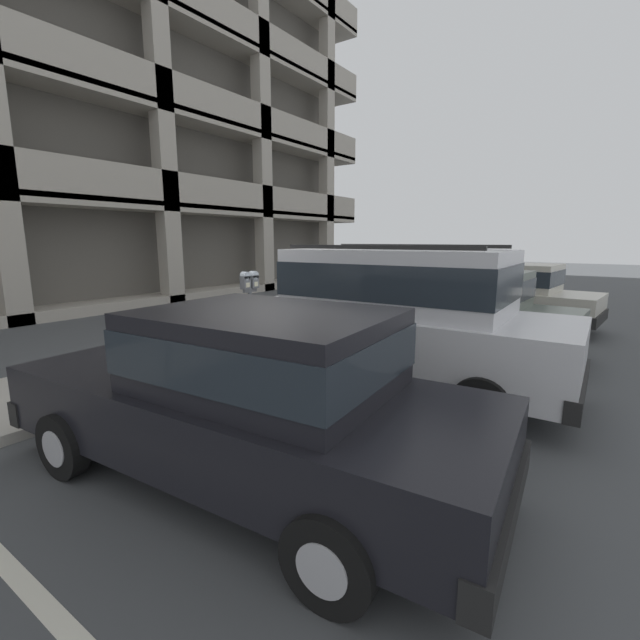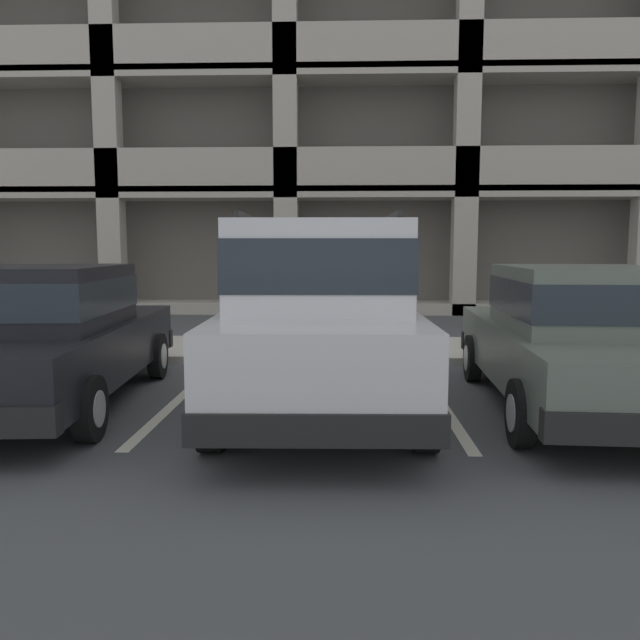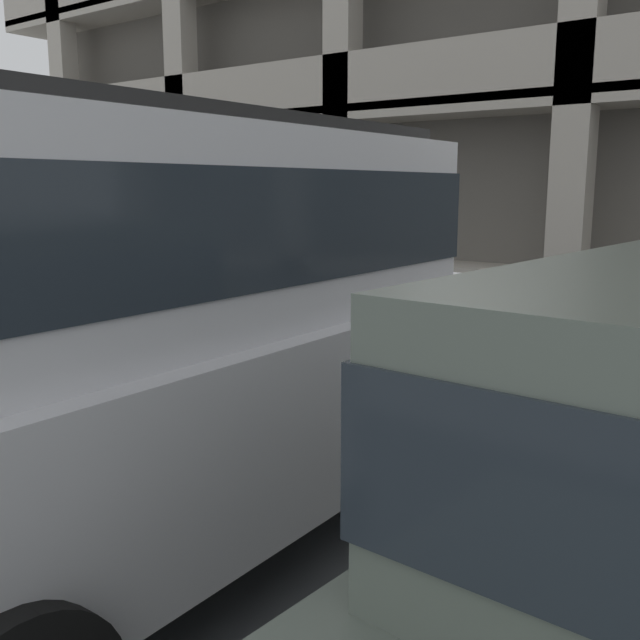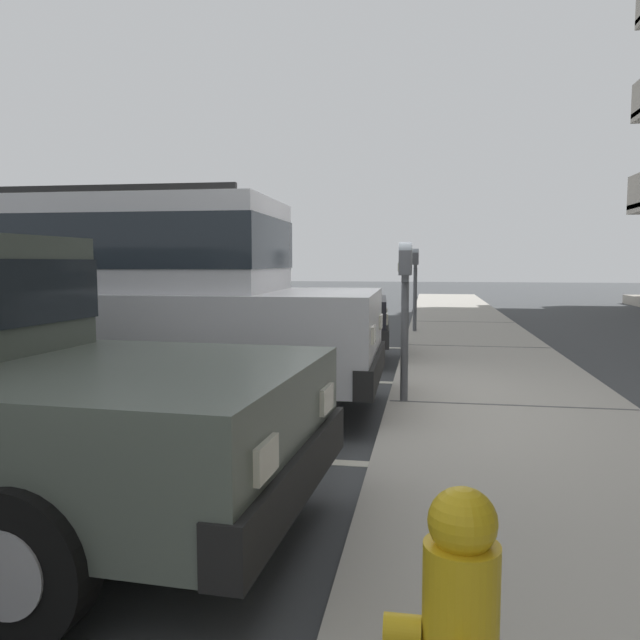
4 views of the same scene
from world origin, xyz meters
name	(u,v)px [view 4 (image 4 of 4)]	position (x,y,z in m)	size (l,w,h in m)	color
ground_plane	(366,418)	(0.00, 0.00, -0.05)	(80.00, 80.00, 0.10)	#444749
sidewalk	(510,412)	(0.00, 1.30, 0.06)	(40.00, 2.20, 0.12)	#ADA89E
parking_stall_lines	(156,452)	(1.49, -1.40, 0.00)	(12.04, 4.80, 0.01)	silver
silver_suv	(128,295)	(0.14, -2.27, 1.09)	(2.09, 4.82, 2.03)	silver
red_sedan	(223,303)	(-2.79, -2.32, 0.82)	(2.06, 4.59, 1.54)	black
parking_meter_near	(405,283)	(-0.03, 0.35, 1.20)	(0.35, 0.12, 1.46)	#595B60
parking_meter_far	(415,270)	(-5.99, 0.32, 1.26)	(0.35, 0.12, 1.53)	#595B60
fire_hydrant	(459,621)	(4.11, 0.65, 0.46)	(0.30, 0.30, 0.70)	gold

